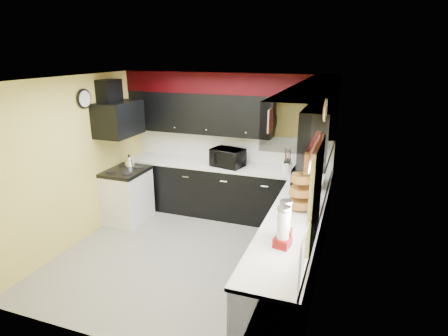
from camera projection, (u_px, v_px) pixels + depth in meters
name	position (u px, v px, depth m)	size (l,w,h in m)	color
ground	(189.00, 255.00, 5.42)	(3.60, 3.60, 0.00)	gray
wall_back	(230.00, 144.00, 6.66)	(3.60, 0.06, 2.50)	#E0C666
wall_right	(324.00, 190.00, 4.46)	(0.06, 3.60, 2.50)	#E0C666
wall_left	(78.00, 161.00, 5.62)	(0.06, 3.60, 2.50)	#E0C666
ceiling	(184.00, 79.00, 4.66)	(3.60, 3.60, 0.06)	white
cab_back	(224.00, 191.00, 6.63)	(3.60, 0.60, 0.90)	black
cab_right	(291.00, 257.00, 4.53)	(0.60, 3.00, 0.90)	black
counter_back	(224.00, 166.00, 6.49)	(3.62, 0.64, 0.04)	white
counter_right	(293.00, 221.00, 4.39)	(0.64, 3.02, 0.04)	white
splash_back	(230.00, 147.00, 6.67)	(3.60, 0.02, 0.50)	white
splash_right	(323.00, 194.00, 4.49)	(0.02, 3.60, 0.50)	white
upper_back	(199.00, 113.00, 6.49)	(2.60, 0.35, 0.70)	black
upper_right	(320.00, 129.00, 5.16)	(0.35, 1.80, 0.70)	black
soffit_back	(227.00, 83.00, 6.17)	(3.60, 0.36, 0.35)	black
soffit_right	(313.00, 100.00, 4.04)	(0.36, 3.24, 0.35)	black
stove	(128.00, 197.00, 6.44)	(0.60, 0.75, 0.86)	white
cooktop	(126.00, 171.00, 6.30)	(0.62, 0.77, 0.06)	black
hood	(119.00, 119.00, 6.05)	(0.50, 0.78, 0.55)	black
hood_duct	(109.00, 92.00, 5.97)	(0.24, 0.40, 0.40)	black
window	(316.00, 192.00, 3.57)	(0.03, 0.86, 0.96)	white
valance	(313.00, 151.00, 3.47)	(0.04, 0.88, 0.20)	red
pan_top	(274.00, 106.00, 5.94)	(0.03, 0.22, 0.40)	black
pan_mid	(271.00, 123.00, 5.90)	(0.03, 0.28, 0.46)	black
pan_low	(275.00, 122.00, 6.15)	(0.03, 0.24, 0.42)	black
cut_board	(270.00, 121.00, 5.78)	(0.03, 0.26, 0.35)	white
baskets	(301.00, 191.00, 4.62)	(0.27, 0.27, 0.50)	brown
clock	(84.00, 99.00, 5.56)	(0.03, 0.30, 0.30)	black
deco_plate	(325.00, 110.00, 3.86)	(0.03, 0.24, 0.24)	white
toaster_oven	(227.00, 158.00, 6.37)	(0.53, 0.44, 0.31)	black
microwave	(305.00, 176.00, 5.48)	(0.49, 0.33, 0.27)	black
utensil_crock	(287.00, 167.00, 6.07)	(0.16, 0.16, 0.17)	silver
knife_block	(287.00, 166.00, 6.08)	(0.10, 0.13, 0.21)	black
kettle	(129.00, 161.00, 6.50)	(0.17, 0.17, 0.16)	silver
dispenser_a	(283.00, 228.00, 3.72)	(0.16, 0.16, 0.42)	maroon
dispenser_b	(285.00, 221.00, 3.90)	(0.15, 0.15, 0.41)	#730F00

